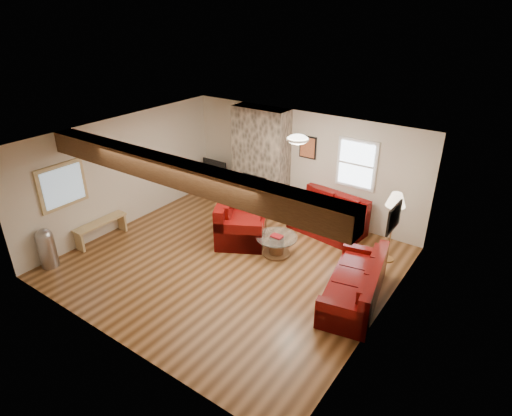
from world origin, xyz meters
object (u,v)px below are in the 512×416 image
Objects in this scene: sofa_three at (354,282)px; floor_lamp at (396,203)px; tv_cabinet at (217,183)px; television at (217,167)px; armchair_red at (241,221)px; coffee_table at (277,246)px; loveseat at (328,215)px.

floor_lamp reaches higher than sofa_three.
sofa_three reaches higher than tv_cabinet.
floor_lamp is at bearing -7.42° from tv_cabinet.
television is at bearing 172.58° from floor_lamp.
coffee_table is at bearing -122.13° from armchair_red.
armchair_red reaches higher than tv_cabinet.
floor_lamp reaches higher than television.
tv_cabinet is (-4.93, 2.25, -0.13)m from sofa_three.
coffee_table is at bearing -30.10° from tv_cabinet.
loveseat is at bearing -72.55° from armchair_red.
television is at bearing -125.79° from sofa_three.
sofa_three is 2.45m from loveseat.
floor_lamp reaches higher than armchair_red.
armchair_red is at bearing -159.68° from floor_lamp.
sofa_three is 1.73× the size of armchair_red.
armchair_red is at bearing -112.02° from sofa_three.
tv_cabinet reaches higher than coffee_table.
armchair_red is 2.72m from tv_cabinet.
sofa_three is at bearing -129.75° from armchair_red.
tv_cabinet is at bearing 172.58° from floor_lamp.
armchair_red reaches higher than loveseat.
tv_cabinet is at bearing 149.90° from coffee_table.
floor_lamp is (1.53, -0.35, 0.83)m from loveseat.
sofa_three is 1.33× the size of floor_lamp.
television is (-2.11, 1.71, 0.26)m from armchair_red.
floor_lamp is (0.05, 1.60, 0.88)m from sofa_three.
loveseat is 3.46m from tv_cabinet.
armchair_red is 0.97m from coffee_table.
armchair_red is 1.48× the size of television.
sofa_three is 5.42m from tv_cabinet.
floor_lamp is at bearing -98.69° from armchair_red.
coffee_table is at bearing -30.10° from television.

